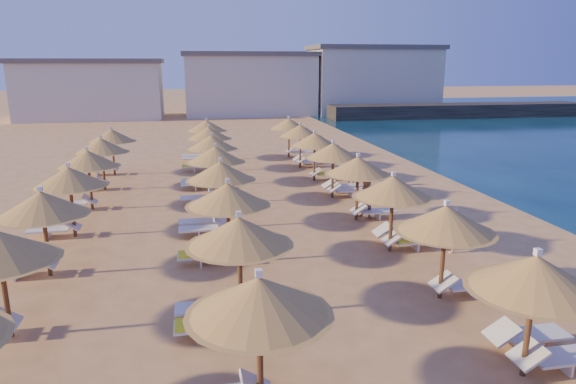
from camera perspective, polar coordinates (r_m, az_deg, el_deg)
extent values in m
plane|color=#E1A463|center=(16.39, 3.04, -7.79)|extent=(220.00, 220.00, 0.00)
cube|color=black|center=(62.65, 18.37, 8.59)|extent=(30.05, 4.41, 1.50)
cube|color=beige|center=(61.88, -20.94, 10.42)|extent=(15.00, 8.00, 6.00)
cube|color=#59514C|center=(61.80, -21.22, 13.42)|extent=(15.60, 8.48, 0.50)
cube|color=beige|center=(62.55, -4.32, 11.69)|extent=(15.00, 8.00, 6.80)
cube|color=#59514C|center=(62.50, -4.38, 15.04)|extent=(15.60, 8.48, 0.50)
cube|color=beige|center=(65.76, 9.38, 12.02)|extent=(15.00, 8.00, 7.60)
cube|color=#59514C|center=(65.74, 9.53, 15.55)|extent=(15.60, 8.48, 0.50)
cylinder|color=brown|center=(11.48, 25.14, -13.48)|extent=(0.12, 0.12, 2.12)
cone|color=olive|center=(11.02, 25.78, -8.09)|extent=(2.44, 2.44, 0.70)
cone|color=olive|center=(11.12, 25.62, -9.47)|extent=(2.63, 2.63, 0.12)
cube|color=white|center=(10.87, 26.02, -6.03)|extent=(0.12, 0.12, 0.14)
cylinder|color=brown|center=(14.22, 16.79, -7.33)|extent=(0.12, 0.12, 2.12)
cone|color=olive|center=(13.85, 17.13, -2.85)|extent=(2.44, 2.44, 0.70)
cone|color=olive|center=(13.93, 17.05, -3.99)|extent=(2.63, 2.63, 0.12)
cube|color=white|center=(13.73, 17.26, -1.17)|extent=(0.12, 0.12, 0.14)
cylinder|color=brown|center=(17.26, 11.39, -3.16)|extent=(0.12, 0.12, 2.12)
cone|color=olive|center=(16.96, 11.58, 0.59)|extent=(2.44, 2.44, 0.70)
cone|color=olive|center=(17.02, 11.53, -0.36)|extent=(2.63, 2.63, 0.12)
cube|color=white|center=(16.86, 11.65, 1.98)|extent=(0.12, 0.12, 0.14)
cylinder|color=brown|center=(20.47, 7.67, -0.25)|extent=(0.12, 0.12, 2.12)
cone|color=olive|center=(20.22, 7.78, 2.94)|extent=(2.44, 2.44, 0.70)
cone|color=olive|center=(20.27, 7.75, 2.13)|extent=(2.63, 2.63, 0.12)
cube|color=white|center=(20.14, 7.82, 4.11)|extent=(0.12, 0.12, 0.14)
cylinder|color=brown|center=(23.79, 4.98, 1.86)|extent=(0.12, 0.12, 2.12)
cone|color=olive|center=(23.57, 5.04, 4.62)|extent=(2.44, 2.44, 0.70)
cone|color=olive|center=(23.62, 5.03, 3.92)|extent=(2.63, 2.63, 0.12)
cube|color=white|center=(23.50, 5.06, 5.63)|extent=(0.12, 0.12, 0.14)
cylinder|color=brown|center=(27.16, 2.95, 3.45)|extent=(0.12, 0.12, 2.12)
cone|color=olive|center=(26.97, 2.98, 5.87)|extent=(2.44, 2.44, 0.70)
cone|color=olive|center=(27.01, 2.97, 5.26)|extent=(2.63, 2.63, 0.12)
cube|color=white|center=(26.91, 2.99, 6.76)|extent=(0.12, 0.12, 0.14)
cylinder|color=brown|center=(30.58, 1.36, 4.68)|extent=(0.12, 0.12, 2.12)
cone|color=olive|center=(30.41, 1.37, 6.84)|extent=(2.44, 2.44, 0.70)
cone|color=olive|center=(30.45, 1.37, 6.30)|extent=(2.63, 2.63, 0.12)
cube|color=white|center=(30.36, 1.38, 7.62)|extent=(0.12, 0.12, 0.14)
cylinder|color=brown|center=(34.03, 0.09, 5.66)|extent=(0.12, 0.12, 2.12)
cone|color=olive|center=(33.88, 0.09, 7.60)|extent=(2.44, 2.44, 0.70)
cone|color=olive|center=(33.91, 0.09, 7.12)|extent=(2.63, 2.63, 0.12)
cube|color=white|center=(33.83, 0.09, 8.31)|extent=(0.12, 0.12, 0.14)
cylinder|color=brown|center=(9.60, -3.14, -17.72)|extent=(0.12, 0.12, 2.12)
cone|color=olive|center=(9.04, -3.24, -11.46)|extent=(2.44, 2.44, 0.70)
cone|color=olive|center=(9.17, -3.21, -13.09)|extent=(2.63, 2.63, 0.12)
cube|color=white|center=(8.87, -3.28, -9.01)|extent=(0.12, 0.12, 0.14)
cylinder|color=brown|center=(12.75, -5.34, -9.30)|extent=(0.12, 0.12, 2.12)
cone|color=olive|center=(12.33, -5.46, -4.35)|extent=(2.44, 2.44, 0.70)
cone|color=olive|center=(12.43, -5.43, -5.61)|extent=(2.63, 2.63, 0.12)
cube|color=white|center=(12.21, -5.51, -2.48)|extent=(0.12, 0.12, 0.14)
cylinder|color=brown|center=(16.07, -6.60, -4.28)|extent=(0.12, 0.12, 2.12)
cone|color=olive|center=(15.74, -6.71, -0.27)|extent=(2.44, 2.44, 0.70)
cone|color=olive|center=(15.82, -6.68, -1.28)|extent=(2.63, 2.63, 0.12)
cube|color=white|center=(15.65, -6.76, 1.22)|extent=(0.12, 0.12, 0.14)
cylinder|color=brown|center=(19.48, -7.41, -0.99)|extent=(0.12, 0.12, 2.12)
cone|color=olive|center=(19.21, -7.52, 2.35)|extent=(2.44, 2.44, 0.70)
cone|color=olive|center=(19.27, -7.49, 1.51)|extent=(2.63, 2.63, 0.12)
cube|color=white|center=(19.13, -7.56, 3.58)|extent=(0.12, 0.12, 0.14)
cylinder|color=brown|center=(22.94, -7.97, 1.31)|extent=(0.12, 0.12, 2.12)
cone|color=olive|center=(22.71, -8.07, 4.17)|extent=(2.44, 2.44, 0.70)
cone|color=olive|center=(22.76, -8.05, 3.45)|extent=(2.63, 2.63, 0.12)
cube|color=white|center=(22.64, -8.11, 5.21)|extent=(0.12, 0.12, 0.14)
cylinder|color=brown|center=(26.42, -8.39, 3.01)|extent=(0.12, 0.12, 2.12)
cone|color=olive|center=(26.23, -8.48, 5.50)|extent=(2.44, 2.44, 0.70)
cone|color=olive|center=(26.27, -8.46, 4.87)|extent=(2.63, 2.63, 0.12)
cube|color=white|center=(26.17, -8.52, 6.41)|extent=(0.12, 0.12, 0.14)
cylinder|color=brown|center=(29.93, -8.71, 4.31)|extent=(0.12, 0.12, 2.12)
cone|color=olive|center=(29.75, -8.80, 6.51)|extent=(2.44, 2.44, 0.70)
cone|color=olive|center=(29.79, -8.78, 5.96)|extent=(2.63, 2.63, 0.12)
cube|color=white|center=(29.70, -8.83, 7.31)|extent=(0.12, 0.12, 0.14)
cylinder|color=brown|center=(33.45, -8.97, 5.33)|extent=(0.12, 0.12, 2.12)
cone|color=olive|center=(33.29, -9.05, 7.31)|extent=(2.44, 2.44, 0.70)
cone|color=olive|center=(33.32, -9.03, 6.82)|extent=(2.63, 2.63, 0.12)
cube|color=white|center=(33.24, -9.07, 8.03)|extent=(0.12, 0.12, 0.14)
cylinder|color=brown|center=(13.41, -28.91, -9.91)|extent=(0.12, 0.12, 2.12)
cone|color=olive|center=(13.10, -29.36, -6.40)|extent=(2.63, 2.63, 0.12)
cylinder|color=brown|center=(16.60, -25.25, -4.99)|extent=(0.12, 0.12, 2.12)
cone|color=olive|center=(16.28, -25.68, -1.12)|extent=(2.44, 2.44, 0.70)
cone|color=olive|center=(16.35, -25.57, -2.10)|extent=(2.63, 2.63, 0.12)
cube|color=white|center=(16.18, -25.84, 0.31)|extent=(0.12, 0.12, 0.14)
cylinder|color=brown|center=(19.92, -22.83, -1.68)|extent=(0.12, 0.12, 2.12)
cone|color=olive|center=(19.65, -23.15, 1.58)|extent=(2.44, 2.44, 0.70)
cone|color=olive|center=(19.71, -23.07, 0.76)|extent=(2.63, 2.63, 0.12)
cube|color=white|center=(19.57, -23.27, 2.78)|extent=(0.12, 0.12, 0.14)
cylinder|color=brown|center=(23.31, -21.11, 0.68)|extent=(0.12, 0.12, 2.12)
cone|color=olive|center=(23.08, -21.36, 3.49)|extent=(2.44, 2.44, 0.70)
cone|color=olive|center=(23.14, -21.30, 2.78)|extent=(2.63, 2.63, 0.12)
cube|color=white|center=(23.02, -21.46, 4.52)|extent=(0.12, 0.12, 0.14)
cylinder|color=brown|center=(26.75, -19.83, 2.44)|extent=(0.12, 0.12, 2.12)
cone|color=olive|center=(26.55, -20.04, 4.90)|extent=(2.44, 2.44, 0.70)
cone|color=olive|center=(26.59, -19.99, 4.28)|extent=(2.63, 2.63, 0.12)
cube|color=white|center=(26.49, -20.12, 5.79)|extent=(0.12, 0.12, 0.14)
cylinder|color=brown|center=(30.21, -18.84, 3.80)|extent=(0.12, 0.12, 2.12)
cone|color=olive|center=(30.04, -19.02, 5.98)|extent=(2.44, 2.44, 0.70)
cone|color=olive|center=(30.08, -18.97, 5.43)|extent=(2.63, 2.63, 0.12)
cube|color=white|center=(29.99, -19.08, 6.77)|extent=(0.12, 0.12, 0.14)
cube|color=silver|center=(12.34, 28.30, -15.77)|extent=(1.43, 0.65, 0.06)
cube|color=silver|center=(12.41, 28.21, -16.42)|extent=(0.06, 0.59, 0.32)
cube|color=silver|center=(11.80, 25.11, -16.02)|extent=(0.58, 0.65, 0.40)
cube|color=silver|center=(12.94, 25.76, -14.02)|extent=(1.43, 0.65, 0.06)
cube|color=silver|center=(13.02, 25.68, -14.64)|extent=(0.06, 0.59, 0.32)
cube|color=silver|center=(12.43, 22.66, -14.15)|extent=(0.58, 0.65, 0.40)
cube|color=silver|center=(14.92, 19.70, -9.62)|extent=(1.43, 0.65, 0.06)
cube|color=silver|center=(14.98, 19.65, -10.18)|extent=(0.06, 0.59, 0.32)
cube|color=silver|center=(14.48, 16.87, -9.52)|extent=(0.58, 0.65, 0.40)
cube|color=silver|center=(13.02, -9.30, -12.51)|extent=(1.43, 0.65, 0.06)
cube|color=silver|center=(13.10, -9.27, -13.14)|extent=(0.06, 0.59, 0.32)
cube|color=silver|center=(13.00, -5.59, -11.76)|extent=(0.58, 0.65, 0.40)
cube|color=silver|center=(12.23, -9.16, -14.40)|extent=(1.43, 0.65, 0.06)
cube|color=silver|center=(12.30, -9.13, -15.05)|extent=(0.06, 0.59, 0.32)
cube|color=silver|center=(12.20, -5.18, -13.59)|extent=(0.58, 0.65, 0.40)
cube|color=#F7FD1A|center=(12.20, -9.17, -14.17)|extent=(1.37, 0.60, 0.05)
cube|color=silver|center=(17.84, 13.96, -5.24)|extent=(1.43, 0.65, 0.06)
cube|color=silver|center=(17.89, 13.93, -5.73)|extent=(0.06, 0.59, 0.32)
cube|color=silver|center=(17.47, 11.51, -5.03)|extent=(0.58, 0.65, 0.40)
cube|color=#F7FD1A|center=(17.82, 13.98, -5.08)|extent=(1.37, 0.60, 0.05)
cube|color=silver|center=(18.62, 12.82, -4.35)|extent=(1.43, 0.65, 0.06)
cube|color=silver|center=(18.67, 12.79, -4.82)|extent=(0.06, 0.59, 0.32)
cube|color=silver|center=(18.26, 10.45, -4.13)|extent=(0.58, 0.65, 0.40)
cube|color=silver|center=(16.29, -9.70, -6.91)|extent=(1.43, 0.65, 0.06)
cube|color=silver|center=(16.35, -9.68, -7.43)|extent=(0.06, 0.59, 0.32)
cube|color=silver|center=(16.27, -6.78, -6.30)|extent=(0.58, 0.65, 0.40)
cube|color=#F7FD1A|center=(16.27, -9.71, -6.73)|extent=(1.37, 0.60, 0.05)
cube|color=silver|center=(20.96, 9.94, -2.10)|extent=(1.43, 0.65, 0.06)
cube|color=silver|center=(21.01, 9.92, -2.52)|extent=(0.06, 0.59, 0.32)
cube|color=silver|center=(20.65, 7.80, -1.86)|extent=(0.58, 0.65, 0.40)
cube|color=silver|center=(19.66, -9.96, -3.20)|extent=(1.43, 0.65, 0.06)
cube|color=silver|center=(19.71, -9.94, -3.65)|extent=(0.06, 0.59, 0.32)
cube|color=silver|center=(19.64, -7.55, -2.70)|extent=(0.58, 0.65, 0.40)
cube|color=silver|center=(18.80, -9.90, -4.01)|extent=(1.43, 0.65, 0.06)
cube|color=silver|center=(18.85, -9.88, -4.48)|extent=(0.06, 0.59, 0.32)
cube|color=silver|center=(18.79, -7.39, -3.49)|extent=(0.58, 0.65, 0.40)
cube|color=silver|center=(24.21, 6.99, 0.22)|extent=(1.43, 0.65, 0.06)
cube|color=silver|center=(24.25, 6.98, -0.15)|extent=(0.06, 0.59, 0.32)
cube|color=silver|center=(23.94, 5.11, 0.46)|extent=(0.58, 0.65, 0.40)
cube|color=silver|center=(25.04, 6.37, 0.71)|extent=(1.43, 0.65, 0.06)
cube|color=silver|center=(25.08, 6.36, 0.36)|extent=(0.06, 0.59, 0.32)
cube|color=silver|center=(24.78, 4.54, 0.94)|extent=(0.58, 0.65, 0.40)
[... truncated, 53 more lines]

